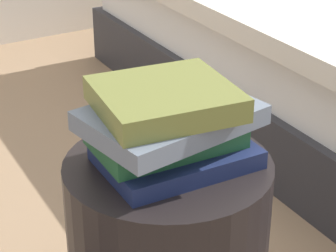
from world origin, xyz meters
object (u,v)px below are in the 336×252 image
at_px(book_navy, 176,155).
at_px(book_forest, 166,136).
at_px(book_slate, 169,117).
at_px(book_olive, 164,98).

height_order(book_navy, book_forest, book_forest).
height_order(book_forest, book_slate, book_slate).
relative_size(book_navy, book_forest, 1.04).
relative_size(book_forest, book_olive, 1.12).
distance_m(book_slate, book_olive, 0.04).
bearing_deg(book_navy, book_forest, 130.40).
bearing_deg(book_slate, book_olive, -176.72).
height_order(book_forest, book_olive, book_olive).
bearing_deg(book_olive, book_forest, 44.62).
bearing_deg(book_forest, book_navy, -48.72).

